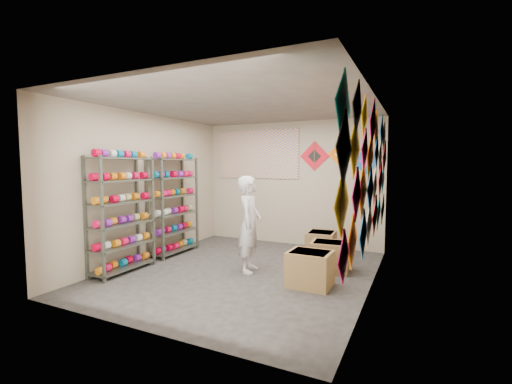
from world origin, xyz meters
The scene contains 12 objects.
ground centered at (0.00, 0.00, 0.00)m, with size 4.50×4.50×0.00m, color #2A2724.
room_walls centered at (0.00, 0.00, 1.64)m, with size 4.50×4.50×4.50m.
shelf_rack_front centered at (-1.78, -0.85, 0.95)m, with size 0.40×1.10×1.90m, color #4C5147.
shelf_rack_back centered at (-1.78, 0.45, 0.95)m, with size 0.40×1.10×1.90m, color #4C5147.
string_spools centered at (-1.78, -0.20, 1.05)m, with size 0.12×2.36×0.12m.
kite_wall_display centered at (1.98, 0.02, 1.64)m, with size 0.06×4.37×2.08m.
back_wall_kites centered at (1.04, 2.24, 1.92)m, with size 1.65×0.02×0.71m.
poster centered at (-0.80, 2.23, 2.00)m, with size 2.00×0.01×1.10m, color #7E52B3.
shopkeeper centered at (0.09, 0.07, 0.79)m, with size 0.49×0.64×1.58m, color beige.
carton_a centered at (1.20, -0.18, 0.25)m, with size 0.61×0.51×0.51m, color olive.
carton_b centered at (1.29, 0.66, 0.24)m, with size 0.60×0.49×0.49m, color olive.
carton_c centered at (0.93, 1.43, 0.24)m, with size 0.51×0.56×0.49m, color olive.
Camera 1 is at (2.59, -4.88, 1.75)m, focal length 24.00 mm.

